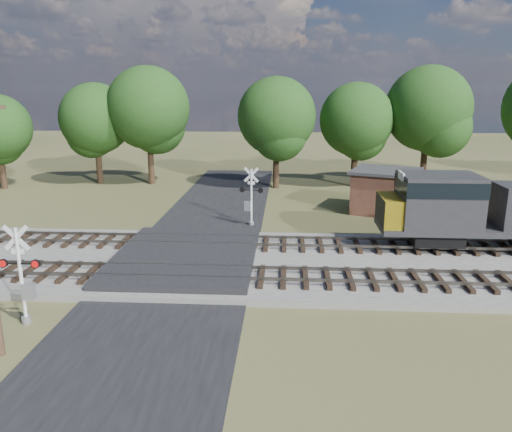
{
  "coord_description": "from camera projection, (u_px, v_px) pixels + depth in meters",
  "views": [
    {
      "loc": [
        5.08,
        -23.33,
        8.72
      ],
      "look_at": [
        3.49,
        2.0,
        2.21
      ],
      "focal_mm": 35.0,
      "sensor_mm": 36.0,
      "label": 1
    }
  ],
  "objects": [
    {
      "name": "ballast_bed",
      "position": [
        384.0,
        265.0,
        24.88
      ],
      "size": [
        140.0,
        10.0,
        0.3
      ],
      "primitive_type": "cube",
      "color": "gray",
      "rests_on": "ground"
    },
    {
      "name": "crossing_signal_near",
      "position": [
        24.0,
        284.0,
        18.67
      ],
      "size": [
        1.58,
        0.34,
        3.91
      ],
      "rotation": [
        0.0,
        0.0,
        0.01
      ],
      "color": "silver",
      "rests_on": "ground"
    },
    {
      "name": "equipment_shed",
      "position": [
        385.0,
        191.0,
        35.92
      ],
      "size": [
        5.87,
        5.87,
        3.1
      ],
      "rotation": [
        0.0,
        0.0,
        -0.37
      ],
      "color": "#4E2B21",
      "rests_on": "ground"
    },
    {
      "name": "crossing_signal_far",
      "position": [
        250.0,
        202.0,
        32.17
      ],
      "size": [
        1.55,
        0.39,
        3.87
      ],
      "rotation": [
        0.0,
        0.0,
        2.98
      ],
      "color": "silver",
      "rests_on": "ground"
    },
    {
      "name": "treeline",
      "position": [
        317.0,
        111.0,
        43.43
      ],
      "size": [
        85.48,
        10.37,
        11.66
      ],
      "color": "black",
      "rests_on": "ground"
    },
    {
      "name": "track_far",
      "position": [
        250.0,
        243.0,
        27.64
      ],
      "size": [
        140.0,
        2.6,
        0.33
      ],
      "color": "black",
      "rests_on": "ballast_bed"
    },
    {
      "name": "crossing_panel",
      "position": [
        186.0,
        258.0,
        25.44
      ],
      "size": [
        7.0,
        9.0,
        0.62
      ],
      "primitive_type": "cube",
      "color": "#262628",
      "rests_on": "ground"
    },
    {
      "name": "track_near",
      "position": [
        242.0,
        275.0,
        22.81
      ],
      "size": [
        140.0,
        2.6,
        0.33
      ],
      "color": "black",
      "rests_on": "ballast_bed"
    },
    {
      "name": "ground",
      "position": [
        184.0,
        267.0,
        25.03
      ],
      "size": [
        160.0,
        160.0,
        0.0
      ],
      "primitive_type": "plane",
      "color": "#454826",
      "rests_on": "ground"
    },
    {
      "name": "road",
      "position": [
        184.0,
        267.0,
        25.02
      ],
      "size": [
        7.0,
        60.0,
        0.08
      ],
      "primitive_type": "cube",
      "color": "black",
      "rests_on": "ground"
    }
  ]
}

